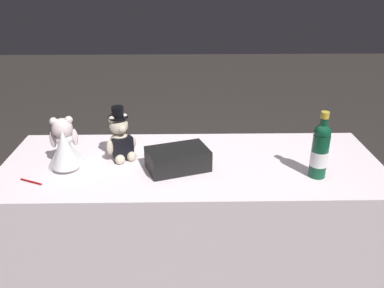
% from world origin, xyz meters
% --- Properties ---
extents(ground_plane, '(12.00, 12.00, 0.00)m').
position_xyz_m(ground_plane, '(0.00, 0.00, 0.00)').
color(ground_plane, '#2D2826').
extents(reception_table, '(1.87, 0.73, 0.70)m').
position_xyz_m(reception_table, '(0.00, 0.00, 0.35)').
color(reception_table, white).
rests_on(reception_table, ground_plane).
extents(teddy_bear_groom, '(0.14, 0.14, 0.27)m').
position_xyz_m(teddy_bear_groom, '(0.35, -0.05, 0.81)').
color(teddy_bear_groom, beige).
rests_on(teddy_bear_groom, reception_table).
extents(teddy_bear_bride, '(0.19, 0.23, 0.25)m').
position_xyz_m(teddy_bear_bride, '(0.61, 0.03, 0.81)').
color(teddy_bear_bride, white).
rests_on(teddy_bear_bride, reception_table).
extents(champagne_bottle, '(0.08, 0.08, 0.32)m').
position_xyz_m(champagne_bottle, '(-0.58, 0.15, 0.84)').
color(champagne_bottle, '#0F472D').
rests_on(champagne_bottle, reception_table).
extents(signing_pen, '(0.12, 0.06, 0.01)m').
position_xyz_m(signing_pen, '(0.72, 0.19, 0.71)').
color(signing_pen, maroon).
rests_on(signing_pen, reception_table).
extents(gift_case_black, '(0.33, 0.26, 0.10)m').
position_xyz_m(gift_case_black, '(0.07, 0.06, 0.75)').
color(gift_case_black, black).
rests_on(gift_case_black, reception_table).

